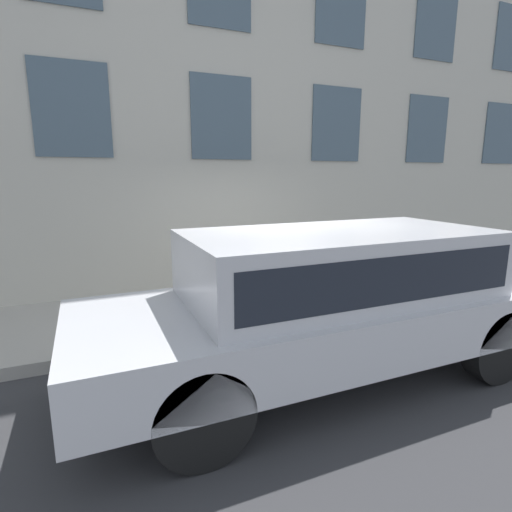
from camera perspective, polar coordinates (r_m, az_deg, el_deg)
ground_plane at (r=5.89m, az=3.23°, el=-11.10°), size 80.00×80.00×0.00m
sidewalk at (r=6.90m, az=-1.29°, el=-6.92°), size 2.43×60.00×0.16m
fire_hydrant at (r=6.37m, az=3.92°, el=-4.34°), size 0.37×0.47×0.71m
person at (r=6.51m, az=-3.83°, el=-0.61°), size 0.30×0.20×1.22m
parked_truck_silver_near at (r=4.51m, az=10.94°, el=-5.09°), size 1.90×5.39×1.67m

